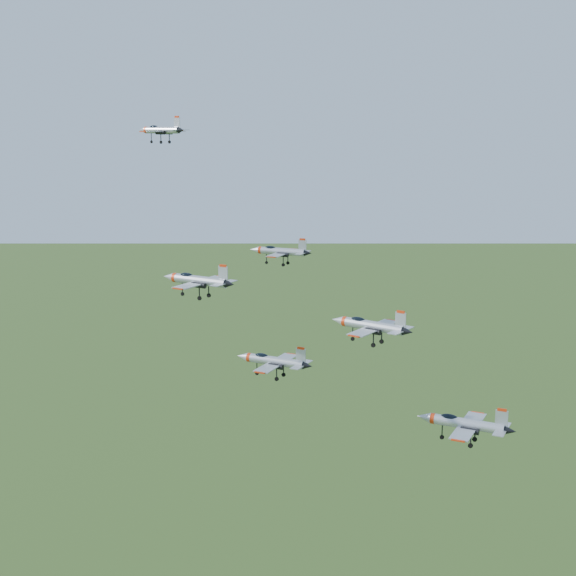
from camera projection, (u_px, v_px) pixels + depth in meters
The scene contains 6 objects.
jet_lead at pixel (161, 130), 138.87m from camera, with size 11.13×9.18×2.98m.
jet_left_high at pixel (280, 251), 124.27m from camera, with size 10.36×8.74×2.79m.
jet_right_high at pixel (197, 280), 106.69m from camera, with size 11.68×9.68×3.12m.
jet_left_low at pixel (370, 325), 120.15m from camera, with size 13.92×11.43×3.73m.
jet_right_low at pixel (273, 361), 112.48m from camera, with size 11.92×9.97×3.19m.
jet_trail at pixel (464, 423), 106.80m from camera, with size 13.42×11.23×3.59m.
Camera 1 is at (74.65, -94.94, 145.74)m, focal length 50.00 mm.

